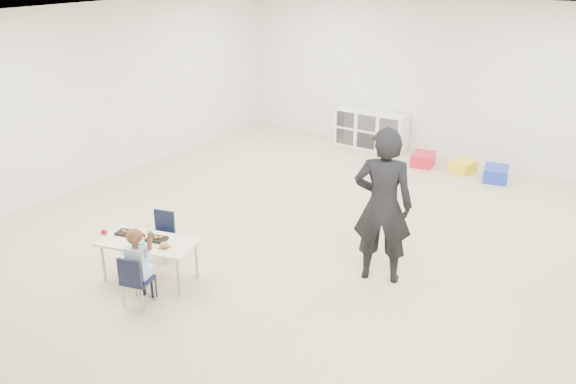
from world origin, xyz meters
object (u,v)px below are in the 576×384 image
Objects in this scene: chair_near at (138,279)px; adult at (383,206)px; cubby_shelf at (371,130)px; child at (136,265)px; table at (150,260)px.

adult is at bearing 31.39° from chair_near.
adult reaches higher than cubby_shelf.
adult reaches higher than child.
adult reaches higher than table.
adult is (2.39, -4.39, 0.55)m from cubby_shelf.
child is 0.52× the size of adult.
cubby_shelf reaches higher than table.
cubby_shelf is at bearing 77.33° from table.
adult is at bearing 31.39° from child.
cubby_shelf is at bearing -81.90° from adult.
table is 0.51m from chair_near.
cubby_shelf is 5.03m from adult.
adult is at bearing -61.50° from cubby_shelf.
cubby_shelf is at bearing 79.61° from child.
cubby_shelf is (-0.54, 6.35, 0.05)m from chair_near.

